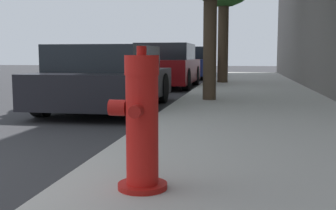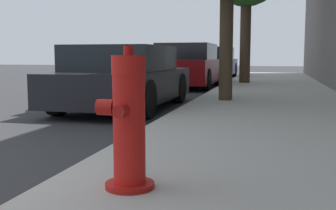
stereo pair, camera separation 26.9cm
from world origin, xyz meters
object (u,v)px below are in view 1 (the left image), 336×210
at_px(fire_hydrant, 141,124).
at_px(parked_car_near, 109,78).
at_px(parked_car_mid, 167,66).
at_px(parked_car_far, 189,63).

height_order(fire_hydrant, parked_car_near, parked_car_near).
bearing_deg(parked_car_mid, parked_car_near, -91.14).
xyz_separation_m(fire_hydrant, parked_car_far, (-1.72, 16.19, 0.10)).
bearing_deg(fire_hydrant, parked_car_far, 96.08).
bearing_deg(parked_car_far, parked_car_near, -90.59).
relative_size(parked_car_near, parked_car_far, 0.89).
relative_size(fire_hydrant, parked_car_near, 0.23).
bearing_deg(parked_car_near, fire_hydrant, -69.82).
xyz_separation_m(fire_hydrant, parked_car_near, (-1.84, 5.00, 0.01)).
height_order(parked_car_mid, parked_car_far, parked_car_far).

